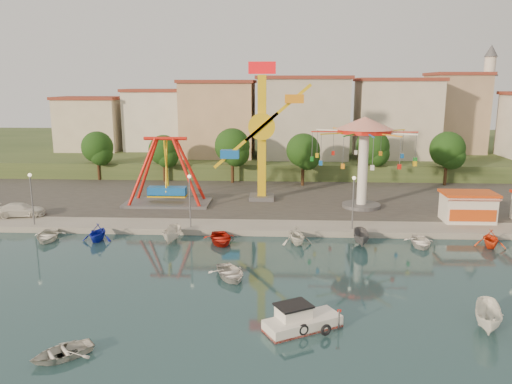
# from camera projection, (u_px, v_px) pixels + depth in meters

# --- Properties ---
(ground) EXTENTS (200.00, 200.00, 0.00)m
(ground) POSITION_uv_depth(u_px,v_px,m) (267.00, 285.00, 36.85)
(ground) COLOR #16363D
(ground) RESTS_ON ground
(quay_deck) EXTENTS (200.00, 100.00, 0.60)m
(quay_deck) POSITION_uv_depth(u_px,v_px,m) (276.00, 159.00, 97.29)
(quay_deck) COLOR #9E998E
(quay_deck) RESTS_ON ground
(asphalt_pad) EXTENTS (90.00, 28.00, 0.01)m
(asphalt_pad) POSITION_uv_depth(u_px,v_px,m) (274.00, 192.00, 66.00)
(asphalt_pad) COLOR #4C4944
(asphalt_pad) RESTS_ON quay_deck
(hill_terrace) EXTENTS (200.00, 60.00, 3.00)m
(hill_terrace) POSITION_uv_depth(u_px,v_px,m) (277.00, 149.00, 101.91)
(hill_terrace) COLOR #384C26
(hill_terrace) RESTS_ON ground
(pirate_ship_ride) EXTENTS (10.00, 5.00, 8.00)m
(pirate_ship_ride) POSITION_uv_depth(u_px,v_px,m) (167.00, 173.00, 58.28)
(pirate_ship_ride) COLOR #59595E
(pirate_ship_ride) RESTS_ON quay_deck
(kamikaze_tower) EXTENTS (7.81, 3.10, 16.50)m
(kamikaze_tower) POSITION_uv_depth(u_px,v_px,m) (265.00, 136.00, 59.70)
(kamikaze_tower) COLOR #59595E
(kamikaze_tower) RESTS_ON quay_deck
(wave_swinger) EXTENTS (11.60, 11.60, 10.40)m
(wave_swinger) POSITION_uv_depth(u_px,v_px,m) (364.00, 142.00, 56.04)
(wave_swinger) COLOR #59595E
(wave_swinger) RESTS_ON quay_deck
(booth_left) EXTENTS (5.40, 3.78, 3.08)m
(booth_left) POSITION_uv_depth(u_px,v_px,m) (468.00, 207.00, 51.47)
(booth_left) COLOR white
(booth_left) RESTS_ON quay_deck
(lamp_post_0) EXTENTS (0.14, 0.14, 5.00)m
(lamp_post_0) POSITION_uv_depth(u_px,v_px,m) (32.00, 200.00, 50.07)
(lamp_post_0) COLOR #59595E
(lamp_post_0) RESTS_ON quay_deck
(lamp_post_1) EXTENTS (0.14, 0.14, 5.00)m
(lamp_post_1) POSITION_uv_depth(u_px,v_px,m) (190.00, 202.00, 49.27)
(lamp_post_1) COLOR #59595E
(lamp_post_1) RESTS_ON quay_deck
(lamp_post_2) EXTENTS (0.14, 0.14, 5.00)m
(lamp_post_2) POSITION_uv_depth(u_px,v_px,m) (353.00, 204.00, 48.48)
(lamp_post_2) COLOR #59595E
(lamp_post_2) RESTS_ON quay_deck
(tree_0) EXTENTS (4.60, 4.60, 7.19)m
(tree_0) POSITION_uv_depth(u_px,v_px,m) (97.00, 147.00, 73.06)
(tree_0) COLOR #382314
(tree_0) RESTS_ON quay_deck
(tree_1) EXTENTS (4.35, 4.35, 6.80)m
(tree_1) POSITION_uv_depth(u_px,v_px,m) (164.00, 150.00, 71.91)
(tree_1) COLOR #382314
(tree_1) RESTS_ON quay_deck
(tree_2) EXTENTS (5.02, 5.02, 7.85)m
(tree_2) POSITION_uv_depth(u_px,v_px,m) (232.00, 146.00, 70.83)
(tree_2) COLOR #382314
(tree_2) RESTS_ON quay_deck
(tree_3) EXTENTS (4.68, 4.68, 7.32)m
(tree_3) POSITION_uv_depth(u_px,v_px,m) (303.00, 150.00, 69.00)
(tree_3) COLOR #382314
(tree_3) RESTS_ON quay_deck
(tree_4) EXTENTS (4.86, 4.86, 7.60)m
(tree_4) POSITION_uv_depth(u_px,v_px,m) (372.00, 147.00, 71.38)
(tree_4) COLOR #382314
(tree_4) RESTS_ON quay_deck
(tree_5) EXTENTS (4.83, 4.83, 7.54)m
(tree_5) POSITION_uv_depth(u_px,v_px,m) (447.00, 149.00, 69.12)
(tree_5) COLOR #382314
(tree_5) RESTS_ON quay_deck
(building_0) EXTENTS (9.26, 9.53, 11.87)m
(building_0) POSITION_uv_depth(u_px,v_px,m) (72.00, 119.00, 81.56)
(building_0) COLOR beige
(building_0) RESTS_ON hill_terrace
(building_1) EXTENTS (12.33, 9.01, 8.63)m
(building_1) POSITION_uv_depth(u_px,v_px,m) (153.00, 126.00, 86.50)
(building_1) COLOR silver
(building_1) RESTS_ON hill_terrace
(building_2) EXTENTS (11.95, 9.28, 11.23)m
(building_2) POSITION_uv_depth(u_px,v_px,m) (229.00, 119.00, 86.13)
(building_2) COLOR tan
(building_2) RESTS_ON hill_terrace
(building_3) EXTENTS (12.59, 10.50, 9.20)m
(building_3) POSITION_uv_depth(u_px,v_px,m) (310.00, 127.00, 82.58)
(building_3) COLOR beige
(building_3) RESTS_ON hill_terrace
(building_4) EXTENTS (10.75, 9.23, 9.24)m
(building_4) POSITION_uv_depth(u_px,v_px,m) (387.00, 125.00, 85.23)
(building_4) COLOR beige
(building_4) RESTS_ON hill_terrace
(building_5) EXTENTS (12.77, 10.96, 11.21)m
(building_5) POSITION_uv_depth(u_px,v_px,m) (471.00, 121.00, 82.53)
(building_5) COLOR tan
(building_5) RESTS_ON hill_terrace
(minaret) EXTENTS (2.80, 2.80, 18.00)m
(minaret) POSITION_uv_depth(u_px,v_px,m) (487.00, 96.00, 85.09)
(minaret) COLOR silver
(minaret) RESTS_ON hill_terrace
(cabin_motorboat) EXTENTS (5.00, 3.88, 1.66)m
(cabin_motorboat) POSITION_uv_depth(u_px,v_px,m) (301.00, 322.00, 30.21)
(cabin_motorboat) COLOR white
(cabin_motorboat) RESTS_ON ground
(rowboat_a) EXTENTS (4.15, 4.72, 0.81)m
(rowboat_a) POSITION_uv_depth(u_px,v_px,m) (230.00, 273.00, 38.09)
(rowboat_a) COLOR silver
(rowboat_a) RESTS_ON ground
(rowboat_b) EXTENTS (4.07, 3.95, 0.69)m
(rowboat_b) POSITION_uv_depth(u_px,v_px,m) (62.00, 352.00, 27.00)
(rowboat_b) COLOR silver
(rowboat_b) RESTS_ON ground
(skiff) EXTENTS (2.69, 4.23, 1.53)m
(skiff) POSITION_uv_depth(u_px,v_px,m) (489.00, 318.00, 30.07)
(skiff) COLOR white
(skiff) RESTS_ON ground
(van) EXTENTS (5.30, 3.09, 1.44)m
(van) POSITION_uv_depth(u_px,v_px,m) (21.00, 210.00, 53.56)
(van) COLOR silver
(van) RESTS_ON quay_deck
(moored_boat_0) EXTENTS (3.80, 4.65, 0.84)m
(moored_boat_0) POSITION_uv_depth(u_px,v_px,m) (47.00, 236.00, 47.37)
(moored_boat_0) COLOR silver
(moored_boat_0) RESTS_ON ground
(moored_boat_1) EXTENTS (2.81, 3.23, 1.67)m
(moored_boat_1) POSITION_uv_depth(u_px,v_px,m) (97.00, 232.00, 47.04)
(moored_boat_1) COLOR #1423B6
(moored_boat_1) RESTS_ON ground
(moored_boat_2) EXTENTS (1.57, 3.80, 1.45)m
(moored_boat_2) POSITION_uv_depth(u_px,v_px,m) (172.00, 235.00, 46.71)
(moored_boat_2) COLOR silver
(moored_boat_2) RESTS_ON ground
(moored_boat_3) EXTENTS (3.86, 4.73, 0.86)m
(moored_boat_3) POSITION_uv_depth(u_px,v_px,m) (220.00, 238.00, 46.55)
(moored_boat_3) COLOR red
(moored_boat_3) RESTS_ON ground
(moored_boat_4) EXTENTS (3.60, 3.89, 1.69)m
(moored_boat_4) POSITION_uv_depth(u_px,v_px,m) (297.00, 235.00, 46.11)
(moored_boat_4) COLOR silver
(moored_boat_4) RESTS_ON ground
(moored_boat_5) EXTENTS (1.64, 3.77, 1.42)m
(moored_boat_5) POSITION_uv_depth(u_px,v_px,m) (361.00, 238.00, 45.84)
(moored_boat_5) COLOR #5C5C61
(moored_boat_5) RESTS_ON ground
(moored_boat_6) EXTENTS (3.05, 3.97, 0.76)m
(moored_boat_6) POSITION_uv_depth(u_px,v_px,m) (420.00, 242.00, 45.64)
(moored_boat_6) COLOR white
(moored_boat_6) RESTS_ON ground
(moored_boat_7) EXTENTS (3.39, 3.70, 1.64)m
(moored_boat_7) POSITION_uv_depth(u_px,v_px,m) (490.00, 239.00, 45.24)
(moored_boat_7) COLOR #F94316
(moored_boat_7) RESTS_ON ground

